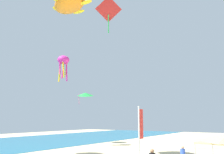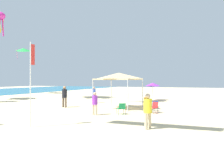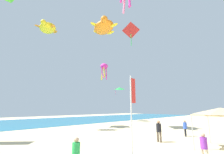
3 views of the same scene
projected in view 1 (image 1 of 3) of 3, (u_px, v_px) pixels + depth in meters
The scene contains 4 objects.
kite_octopus_magenta at pixel (63, 61), 39.71m from camera, with size 1.82×1.82×4.03m.
kite_delta_green at pixel (85, 94), 43.92m from camera, with size 3.79×3.78×2.27m.
kite_diamond_red at pixel (108, 10), 34.80m from camera, with size 2.22×2.93×5.16m.
kite_turtle_orange at pixel (70, 4), 29.59m from camera, with size 5.89×5.90×2.49m.
Camera 1 is at (-18.43, -2.31, 4.02)m, focal length 41.55 mm.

